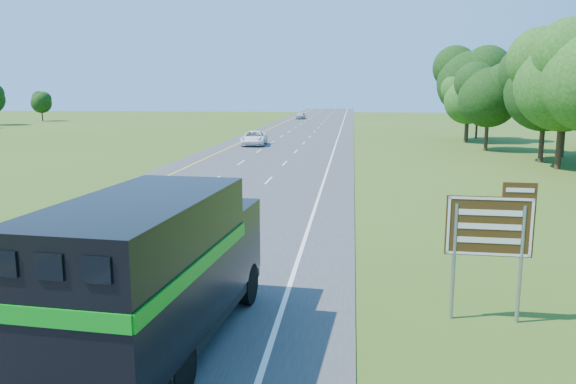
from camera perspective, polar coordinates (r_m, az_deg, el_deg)
name	(u,v)px	position (r m, az deg, el deg)	size (l,w,h in m)	color
road	(281,148)	(58.25, -0.70, 4.45)	(15.00, 260.00, 0.04)	#38383A
lane_markings	(281,148)	(58.25, -0.70, 4.48)	(11.15, 260.00, 0.01)	yellow
horse_truck	(156,270)	(12.79, -13.22, -7.76)	(3.28, 8.63, 3.74)	black
white_suv	(254,138)	(61.44, -3.47, 5.48)	(2.55, 5.54, 1.54)	white
far_car	(301,116)	(118.00, 1.29, 7.77)	(1.68, 4.18, 1.42)	#B7B7BE
exit_sign	(491,232)	(15.23, 19.89, -3.83)	(2.17, 0.18, 3.68)	gray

